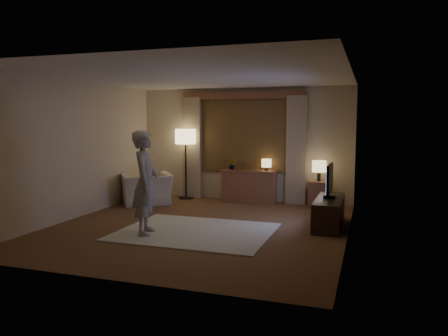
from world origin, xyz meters
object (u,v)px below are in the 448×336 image
at_px(side_table, 318,194).
at_px(person, 145,182).
at_px(sideboard, 249,187).
at_px(armchair, 147,189).
at_px(tv_stand, 329,213).

height_order(side_table, person, person).
bearing_deg(side_table, sideboard, 178.17).
distance_m(side_table, person, 4.07).
relative_size(sideboard, armchair, 1.14).
bearing_deg(tv_stand, sideboard, 137.17).
relative_size(armchair, side_table, 1.87).
xyz_separation_m(sideboard, tv_stand, (1.94, -1.80, -0.10)).
relative_size(tv_stand, person, 0.83).
xyz_separation_m(armchair, tv_stand, (4.03, -0.84, -0.09)).
height_order(armchair, side_table, armchair).
height_order(sideboard, side_table, sideboard).
relative_size(side_table, person, 0.33).
bearing_deg(tv_stand, armchair, 168.29).
bearing_deg(sideboard, tv_stand, -42.83).
height_order(sideboard, person, person).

